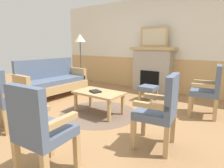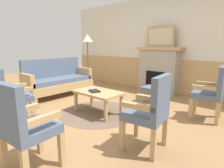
{
  "view_description": "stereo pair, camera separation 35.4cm",
  "coord_description": "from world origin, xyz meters",
  "px_view_note": "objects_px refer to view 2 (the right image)",
  "views": [
    {
      "loc": [
        2.16,
        -2.63,
        1.32
      ],
      "look_at": [
        0.0,
        0.35,
        0.55
      ],
      "focal_mm": 29.47,
      "sensor_mm": 36.0,
      "label": 1
    },
    {
      "loc": [
        2.44,
        -2.41,
        1.32
      ],
      "look_at": [
        0.0,
        0.35,
        0.55
      ],
      "focal_mm": 29.47,
      "sensor_mm": 36.0,
      "label": 2
    }
  ],
  "objects_px": {
    "armchair_by_window_left": "(212,91)",
    "floor_lamp_by_couch": "(87,41)",
    "coffee_table": "(98,94)",
    "book_on_table": "(94,91)",
    "armchair_front_center": "(24,124)",
    "fireplace": "(159,70)",
    "couch": "(58,81)",
    "footstool": "(152,90)",
    "armchair_near_fireplace": "(150,109)",
    "armchair_front_left": "(11,93)",
    "framed_picture": "(160,37)"
  },
  "relations": [
    {
      "from": "armchair_by_window_left",
      "to": "floor_lamp_by_couch",
      "type": "bearing_deg",
      "value": 173.2
    },
    {
      "from": "coffee_table",
      "to": "armchair_by_window_left",
      "type": "bearing_deg",
      "value": 32.05
    },
    {
      "from": "book_on_table",
      "to": "armchair_front_center",
      "type": "bearing_deg",
      "value": -66.22
    },
    {
      "from": "armchair_front_center",
      "to": "floor_lamp_by_couch",
      "type": "height_order",
      "value": "floor_lamp_by_couch"
    },
    {
      "from": "fireplace",
      "to": "floor_lamp_by_couch",
      "type": "relative_size",
      "value": 0.77
    },
    {
      "from": "fireplace",
      "to": "coffee_table",
      "type": "relative_size",
      "value": 1.35
    },
    {
      "from": "fireplace",
      "to": "book_on_table",
      "type": "height_order",
      "value": "fireplace"
    },
    {
      "from": "coffee_table",
      "to": "fireplace",
      "type": "bearing_deg",
      "value": 87.83
    },
    {
      "from": "couch",
      "to": "footstool",
      "type": "height_order",
      "value": "couch"
    },
    {
      "from": "coffee_table",
      "to": "couch",
      "type": "bearing_deg",
      "value": 172.36
    },
    {
      "from": "armchair_near_fireplace",
      "to": "armchair_front_left",
      "type": "height_order",
      "value": "same"
    },
    {
      "from": "armchair_front_left",
      "to": "armchair_front_center",
      "type": "xyz_separation_m",
      "value": [
        1.41,
        -0.39,
        0.0
      ]
    },
    {
      "from": "framed_picture",
      "to": "footstool",
      "type": "xyz_separation_m",
      "value": [
        0.33,
        -0.93,
        -1.28
      ]
    },
    {
      "from": "armchair_near_fireplace",
      "to": "armchair_front_center",
      "type": "bearing_deg",
      "value": -120.8
    },
    {
      "from": "armchair_by_window_left",
      "to": "coffee_table",
      "type": "bearing_deg",
      "value": -147.95
    },
    {
      "from": "book_on_table",
      "to": "couch",
      "type": "bearing_deg",
      "value": 170.39
    },
    {
      "from": "coffee_table",
      "to": "armchair_near_fireplace",
      "type": "relative_size",
      "value": 0.98
    },
    {
      "from": "footstool",
      "to": "floor_lamp_by_couch",
      "type": "distance_m",
      "value": 2.73
    },
    {
      "from": "fireplace",
      "to": "armchair_front_left",
      "type": "relative_size",
      "value": 1.33
    },
    {
      "from": "armchair_near_fireplace",
      "to": "armchair_front_center",
      "type": "xyz_separation_m",
      "value": [
        -0.74,
        -1.24,
        0.0
      ]
    },
    {
      "from": "coffee_table",
      "to": "footstool",
      "type": "bearing_deg",
      "value": 73.46
    },
    {
      "from": "framed_picture",
      "to": "coffee_table",
      "type": "bearing_deg",
      "value": -92.17
    },
    {
      "from": "book_on_table",
      "to": "floor_lamp_by_couch",
      "type": "distance_m",
      "value": 2.76
    },
    {
      "from": "framed_picture",
      "to": "armchair_by_window_left",
      "type": "relative_size",
      "value": 0.82
    },
    {
      "from": "couch",
      "to": "book_on_table",
      "type": "relative_size",
      "value": 8.27
    },
    {
      "from": "armchair_by_window_left",
      "to": "armchair_front_center",
      "type": "distance_m",
      "value": 3.02
    },
    {
      "from": "armchair_front_left",
      "to": "book_on_table",
      "type": "bearing_deg",
      "value": 62.23
    },
    {
      "from": "armchair_front_left",
      "to": "footstool",
      "type": "bearing_deg",
      "value": 67.66
    },
    {
      "from": "floor_lamp_by_couch",
      "to": "armchair_front_center",
      "type": "bearing_deg",
      "value": -50.05
    },
    {
      "from": "footstool",
      "to": "floor_lamp_by_couch",
      "type": "xyz_separation_m",
      "value": [
        -2.46,
        0.16,
        1.17
      ]
    },
    {
      "from": "footstool",
      "to": "armchair_near_fireplace",
      "type": "xyz_separation_m",
      "value": [
        1.03,
        -1.87,
        0.25
      ]
    },
    {
      "from": "fireplace",
      "to": "framed_picture",
      "type": "xyz_separation_m",
      "value": [
        0.0,
        0.0,
        0.91
      ]
    },
    {
      "from": "framed_picture",
      "to": "floor_lamp_by_couch",
      "type": "height_order",
      "value": "framed_picture"
    },
    {
      "from": "fireplace",
      "to": "book_on_table",
      "type": "relative_size",
      "value": 5.97
    },
    {
      "from": "armchair_front_center",
      "to": "couch",
      "type": "bearing_deg",
      "value": 141.49
    },
    {
      "from": "couch",
      "to": "floor_lamp_by_couch",
      "type": "distance_m",
      "value": 1.71
    },
    {
      "from": "book_on_table",
      "to": "armchair_by_window_left",
      "type": "distance_m",
      "value": 2.14
    },
    {
      "from": "couch",
      "to": "armchair_by_window_left",
      "type": "relative_size",
      "value": 1.84
    },
    {
      "from": "footstool",
      "to": "armchair_front_center",
      "type": "relative_size",
      "value": 0.41
    },
    {
      "from": "fireplace",
      "to": "book_on_table",
      "type": "distance_m",
      "value": 2.39
    },
    {
      "from": "couch",
      "to": "floor_lamp_by_couch",
      "type": "relative_size",
      "value": 1.07
    },
    {
      "from": "framed_picture",
      "to": "footstool",
      "type": "height_order",
      "value": "framed_picture"
    },
    {
      "from": "floor_lamp_by_couch",
      "to": "armchair_near_fireplace",
      "type": "bearing_deg",
      "value": -30.28
    },
    {
      "from": "armchair_near_fireplace",
      "to": "armchair_front_left",
      "type": "xyz_separation_m",
      "value": [
        -2.15,
        -0.85,
        0.0
      ]
    },
    {
      "from": "fireplace",
      "to": "floor_lamp_by_couch",
      "type": "xyz_separation_m",
      "value": [
        -2.13,
        -0.77,
        0.8
      ]
    },
    {
      "from": "armchair_by_window_left",
      "to": "framed_picture",
      "type": "bearing_deg",
      "value": 143.88
    },
    {
      "from": "footstool",
      "to": "armchair_near_fireplace",
      "type": "bearing_deg",
      "value": -61.22
    },
    {
      "from": "armchair_by_window_left",
      "to": "footstool",
      "type": "bearing_deg",
      "value": 167.86
    },
    {
      "from": "book_on_table",
      "to": "framed_picture",
      "type": "bearing_deg",
      "value": 87.06
    },
    {
      "from": "coffee_table",
      "to": "armchair_front_center",
      "type": "xyz_separation_m",
      "value": [
        0.7,
        -1.72,
        0.15
      ]
    }
  ]
}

